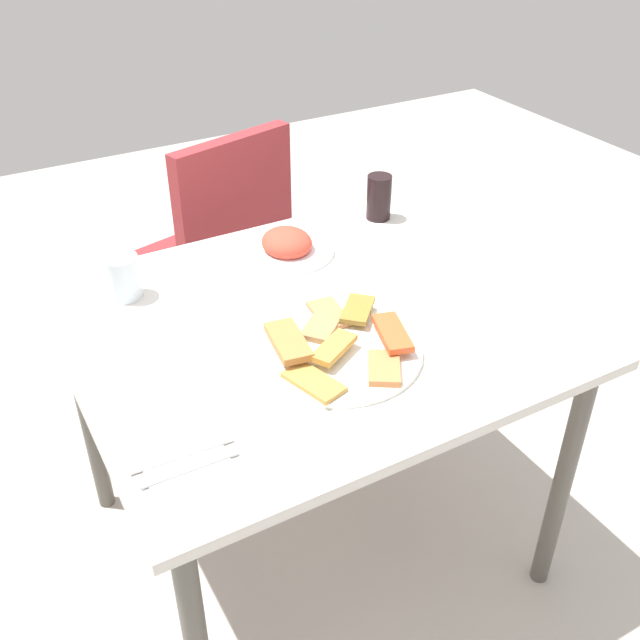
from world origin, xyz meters
name	(u,v)px	position (x,y,z in m)	size (l,w,h in m)	color
ground_plane	(312,537)	(0.00, 0.00, 0.00)	(6.00, 6.00, 0.00)	#B0ABA1
dining_table	(310,348)	(0.00, 0.00, 0.64)	(1.02, 0.91, 0.72)	silver
dining_chair	(217,250)	(0.09, 0.78, 0.49)	(0.51, 0.52, 0.89)	maroon
pide_platter	(337,347)	(-0.01, -0.14, 0.73)	(0.35, 0.35, 0.05)	white
salad_plate_greens	(287,245)	(0.09, 0.29, 0.74)	(0.24, 0.24, 0.07)	white
soda_can	(379,197)	(0.40, 0.34, 0.78)	(0.07, 0.07, 0.12)	black
drinking_glass	(123,277)	(-0.32, 0.28, 0.77)	(0.08, 0.08, 0.10)	silver
paper_napkin	(186,463)	(-0.39, -0.28, 0.72)	(0.14, 0.14, 0.00)	white
fork	(190,468)	(-0.39, -0.30, 0.72)	(0.17, 0.01, 0.01)	silver
spoon	(182,455)	(-0.39, -0.27, 0.72)	(0.18, 0.01, 0.01)	silver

